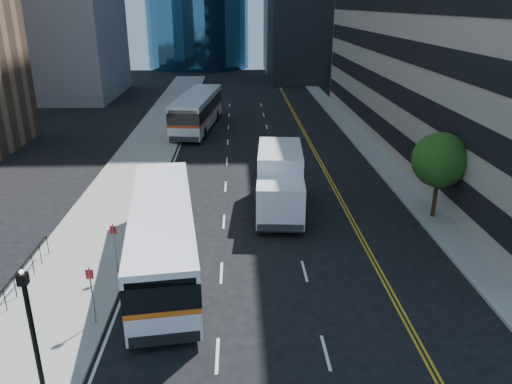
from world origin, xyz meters
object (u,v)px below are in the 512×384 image
(box_truck, at_px, (280,181))
(lamp_post, at_px, (33,331))
(bus_rear, at_px, (198,110))
(street_tree, at_px, (440,160))
(bus_front, at_px, (163,234))

(box_truck, bearing_deg, lamp_post, -115.62)
(lamp_post, bearing_deg, bus_rear, 86.35)
(street_tree, bearing_deg, bus_rear, 123.50)
(street_tree, relative_size, bus_rear, 0.37)
(lamp_post, bearing_deg, box_truck, 60.20)
(lamp_post, xyz_separation_m, bus_rear, (2.40, 37.57, -0.81))
(bus_front, bearing_deg, box_truck, 40.93)
(street_tree, xyz_separation_m, lamp_post, (-18.00, -14.00, -0.92))
(bus_rear, xyz_separation_m, box_truck, (6.53, -21.98, 0.05))
(street_tree, xyz_separation_m, bus_front, (-15.25, -5.39, -1.82))
(box_truck, bearing_deg, bus_rear, 110.73)
(bus_front, distance_m, bus_rear, 28.96)
(street_tree, relative_size, bus_front, 0.39)
(street_tree, bearing_deg, lamp_post, -142.13)
(lamp_post, xyz_separation_m, box_truck, (8.93, 15.59, -0.76))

